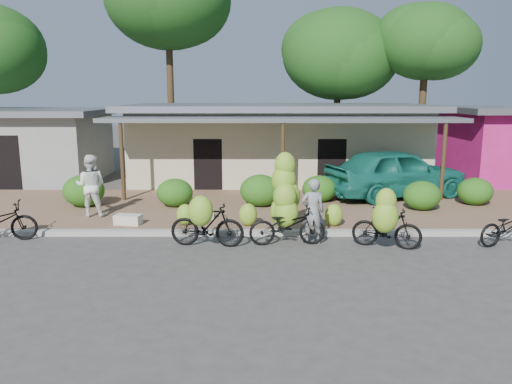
{
  "coord_description": "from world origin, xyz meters",
  "views": [
    {
      "loc": [
        -0.93,
        -11.15,
        3.8
      ],
      "look_at": [
        -0.93,
        2.05,
        1.2
      ],
      "focal_mm": 35.0,
      "sensor_mm": 36.0,
      "label": 1
    }
  ],
  "objects_px": {
    "bike_left": "(206,222)",
    "bystander": "(91,186)",
    "sack_far": "(128,220)",
    "tree_center_right": "(335,53)",
    "tree_near_right": "(422,40)",
    "teal_van": "(396,173)",
    "bike_far_right": "(509,227)",
    "vendor": "(313,211)",
    "sack_near": "(198,215)",
    "bike_center": "(286,209)",
    "bike_right": "(386,223)"
  },
  "relations": [
    {
      "from": "bike_left",
      "to": "bike_right",
      "type": "bearing_deg",
      "value": -85.39
    },
    {
      "from": "sack_near",
      "to": "bike_left",
      "type": "bearing_deg",
      "value": -78.44
    },
    {
      "from": "tree_center_right",
      "to": "bike_far_right",
      "type": "distance_m",
      "value": 16.57
    },
    {
      "from": "bike_left",
      "to": "sack_near",
      "type": "relative_size",
      "value": 2.28
    },
    {
      "from": "sack_near",
      "to": "bike_right",
      "type": "bearing_deg",
      "value": -27.01
    },
    {
      "from": "tree_near_right",
      "to": "bike_right",
      "type": "distance_m",
      "value": 15.85
    },
    {
      "from": "bike_right",
      "to": "bike_far_right",
      "type": "relative_size",
      "value": 0.92
    },
    {
      "from": "bike_left",
      "to": "tree_center_right",
      "type": "bearing_deg",
      "value": -12.26
    },
    {
      "from": "tree_near_right",
      "to": "teal_van",
      "type": "bearing_deg",
      "value": -111.79
    },
    {
      "from": "sack_far",
      "to": "tree_center_right",
      "type": "bearing_deg",
      "value": 60.31
    },
    {
      "from": "tree_center_right",
      "to": "bike_center",
      "type": "height_order",
      "value": "tree_center_right"
    },
    {
      "from": "teal_van",
      "to": "sack_far",
      "type": "bearing_deg",
      "value": 93.73
    },
    {
      "from": "bike_left",
      "to": "vendor",
      "type": "xyz_separation_m",
      "value": [
        2.7,
        0.35,
        0.2
      ]
    },
    {
      "from": "bike_center",
      "to": "sack_near",
      "type": "distance_m",
      "value": 3.16
    },
    {
      "from": "bike_right",
      "to": "sack_near",
      "type": "relative_size",
      "value": 2.1
    },
    {
      "from": "bike_center",
      "to": "sack_near",
      "type": "relative_size",
      "value": 2.74
    },
    {
      "from": "bike_center",
      "to": "bike_far_right",
      "type": "relative_size",
      "value": 1.19
    },
    {
      "from": "sack_far",
      "to": "tree_near_right",
      "type": "bearing_deg",
      "value": 44.92
    },
    {
      "from": "bike_far_right",
      "to": "teal_van",
      "type": "distance_m",
      "value": 5.68
    },
    {
      "from": "tree_center_right",
      "to": "bike_right",
      "type": "distance_m",
      "value": 16.79
    },
    {
      "from": "bystander",
      "to": "teal_van",
      "type": "distance_m",
      "value": 10.48
    },
    {
      "from": "bike_far_right",
      "to": "sack_near",
      "type": "distance_m",
      "value": 8.44
    },
    {
      "from": "sack_near",
      "to": "tree_near_right",
      "type": "bearing_deg",
      "value": 48.79
    },
    {
      "from": "bike_left",
      "to": "bystander",
      "type": "distance_m",
      "value": 4.75
    },
    {
      "from": "bike_far_right",
      "to": "sack_far",
      "type": "distance_m",
      "value": 10.25
    },
    {
      "from": "vendor",
      "to": "bike_far_right",
      "type": "bearing_deg",
      "value": 172.87
    },
    {
      "from": "vendor",
      "to": "tree_center_right",
      "type": "bearing_deg",
      "value": -106.04
    },
    {
      "from": "bike_far_right",
      "to": "bike_center",
      "type": "bearing_deg",
      "value": 67.27
    },
    {
      "from": "bike_left",
      "to": "sack_near",
      "type": "bearing_deg",
      "value": 18.56
    },
    {
      "from": "teal_van",
      "to": "bike_center",
      "type": "bearing_deg",
      "value": 120.44
    },
    {
      "from": "bike_left",
      "to": "bystander",
      "type": "relative_size",
      "value": 1.02
    },
    {
      "from": "tree_center_right",
      "to": "bike_left",
      "type": "height_order",
      "value": "tree_center_right"
    },
    {
      "from": "bike_left",
      "to": "sack_far",
      "type": "height_order",
      "value": "bike_left"
    },
    {
      "from": "bike_center",
      "to": "sack_near",
      "type": "height_order",
      "value": "bike_center"
    },
    {
      "from": "sack_far",
      "to": "bike_right",
      "type": "bearing_deg",
      "value": -16.28
    },
    {
      "from": "vendor",
      "to": "bystander",
      "type": "bearing_deg",
      "value": -26.77
    },
    {
      "from": "sack_far",
      "to": "bystander",
      "type": "height_order",
      "value": "bystander"
    },
    {
      "from": "sack_far",
      "to": "vendor",
      "type": "distance_m",
      "value": 5.36
    },
    {
      "from": "tree_center_right",
      "to": "teal_van",
      "type": "height_order",
      "value": "tree_center_right"
    },
    {
      "from": "sack_near",
      "to": "teal_van",
      "type": "relative_size",
      "value": 0.16
    },
    {
      "from": "tree_center_right",
      "to": "bike_right",
      "type": "xyz_separation_m",
      "value": [
        -1.04,
        -15.89,
        -5.3
      ]
    },
    {
      "from": "sack_near",
      "to": "teal_van",
      "type": "bearing_deg",
      "value": 26.57
    },
    {
      "from": "bike_center",
      "to": "teal_van",
      "type": "relative_size",
      "value": 0.44
    },
    {
      "from": "bike_right",
      "to": "vendor",
      "type": "relative_size",
      "value": 1.05
    },
    {
      "from": "bike_left",
      "to": "teal_van",
      "type": "height_order",
      "value": "teal_van"
    },
    {
      "from": "bike_left",
      "to": "bike_far_right",
      "type": "xyz_separation_m",
      "value": [
        7.7,
        0.23,
        -0.17
      ]
    },
    {
      "from": "tree_near_right",
      "to": "vendor",
      "type": "bearing_deg",
      "value": -116.97
    },
    {
      "from": "tree_center_right",
      "to": "vendor",
      "type": "bearing_deg",
      "value": -100.31
    },
    {
      "from": "sack_near",
      "to": "tree_center_right",
      "type": "bearing_deg",
      "value": 65.97
    },
    {
      "from": "bike_right",
      "to": "sack_far",
      "type": "height_order",
      "value": "bike_right"
    }
  ]
}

